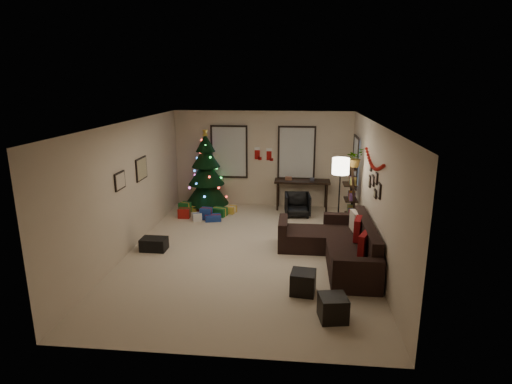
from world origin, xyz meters
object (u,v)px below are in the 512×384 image
desk (302,184)px  bookshelf (352,195)px  sofa (339,246)px  desk_chair (297,205)px  christmas_tree (206,175)px

desk → bookshelf: 1.88m
sofa → desk: (-0.72, 3.41, 0.45)m
desk → desk_chair: 0.78m
christmas_tree → sofa: 4.81m
desk → sofa: bearing=-78.1°
sofa → desk: 3.52m
christmas_tree → desk_chair: 2.71m
sofa → desk_chair: size_ratio=4.33×
sofa → desk: bearing=101.9°
desk → bookshelf: (1.17, -1.47, 0.11)m
desk → bookshelf: size_ratio=0.89×
christmas_tree → sofa: bearing=-44.4°
desk → christmas_tree: bearing=-178.2°
desk → desk_chair: desk is taller
desk → bookshelf: bookshelf is taller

